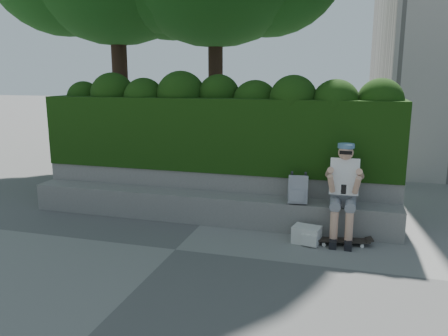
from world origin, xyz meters
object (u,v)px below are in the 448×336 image
(backpack_plaid, at_px, (298,189))
(backpack_ground, at_px, (307,235))
(person, at_px, (344,188))
(skateboard, at_px, (342,240))

(backpack_plaid, relative_size, backpack_ground, 1.12)
(person, height_order, skateboard, person)
(person, height_order, backpack_ground, person)
(skateboard, bearing_deg, person, 83.48)
(backpack_plaid, bearing_deg, backpack_ground, -70.23)
(person, distance_m, backpack_plaid, 0.66)
(person, xyz_separation_m, backpack_plaid, (-0.65, 0.08, -0.09))
(person, height_order, backpack_plaid, person)
(backpack_plaid, xyz_separation_m, backpack_ground, (0.18, -0.41, -0.54))
(person, bearing_deg, skateboard, -86.26)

